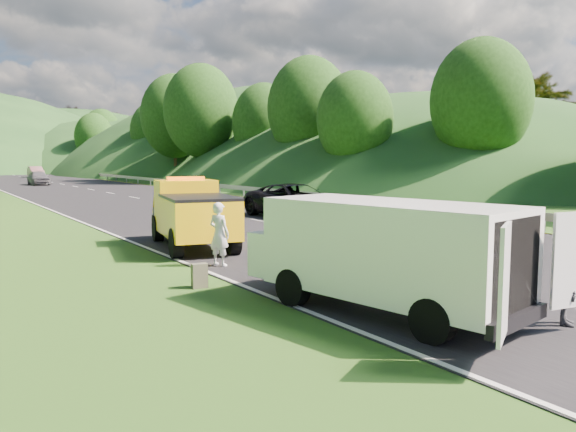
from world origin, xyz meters
TOP-DOWN VIEW (x-y plane):
  - ground at (0.00, 0.00)m, footprint 320.00×320.00m
  - road_surface at (3.00, 40.00)m, footprint 14.00×200.00m
  - guardrail at (10.30, 52.50)m, footprint 0.06×140.00m
  - tree_line_right at (23.00, 60.00)m, footprint 14.00×140.00m
  - hills_backdrop at (6.50, 134.70)m, footprint 201.00×288.60m
  - tow_truck at (-2.59, 5.06)m, footprint 2.96×5.52m
  - white_van at (-2.78, -3.96)m, footprint 3.51×6.23m
  - woman at (-3.28, 1.76)m, footprint 0.66×0.75m
  - child at (-2.50, -1.12)m, footprint 0.60×0.53m
  - worker at (-0.65, -6.36)m, footprint 1.26×1.10m
  - suitcase at (-4.77, -0.25)m, footprint 0.36×0.23m
  - spare_tire at (-1.82, -5.57)m, footprint 0.62×0.62m
  - passing_suv at (5.13, 10.55)m, footprint 2.93×5.92m
  - dist_car_a at (0.59, 51.39)m, footprint 1.78×4.42m
  - dist_car_b at (4.26, 75.54)m, footprint 1.67×4.80m

SIDE VIEW (x-z plane):
  - ground at x=0.00m, z-range 0.00..0.00m
  - guardrail at x=10.30m, z-range -0.76..0.76m
  - tree_line_right at x=23.00m, z-range -7.00..7.00m
  - hills_backdrop at x=6.50m, z-range -22.00..22.00m
  - woman at x=-3.28m, z-range -0.85..0.85m
  - child at x=-2.50m, z-range -0.51..0.51m
  - worker at x=-0.65m, z-range -0.85..0.85m
  - spare_tire at x=-1.82m, z-range -0.10..0.10m
  - passing_suv at x=5.13m, z-range -0.81..0.81m
  - dist_car_a at x=0.59m, z-range -0.75..0.75m
  - dist_car_b at x=4.26m, z-range -0.79..0.79m
  - road_surface at x=3.00m, z-range 0.00..0.02m
  - suitcase at x=-4.77m, z-range 0.00..0.55m
  - tow_truck at x=-2.59m, z-range -0.02..2.22m
  - white_van at x=-2.78m, z-range 0.14..2.23m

